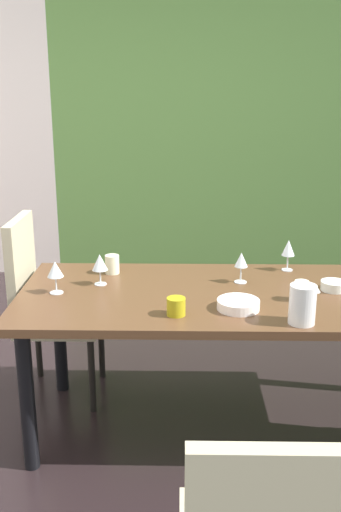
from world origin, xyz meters
The scene contains 14 objects.
ground_plane centered at (0.00, 0.00, -0.01)m, with size 6.30×5.38×0.02m, color black.
garden_window_panel centered at (1.13, 2.64, 1.44)m, with size 4.05×0.10×2.88m, color #5B863F.
dining_table centered at (0.44, 0.11, 0.66)m, with size 2.00×0.91×0.74m.
chair_left_far centered at (-0.52, 0.42, 0.56)m, with size 0.45×0.44×1.03m.
wine_glass_north centered at (-0.17, 0.21, 0.85)m, with size 0.08×0.08×0.16m.
wine_glass_rear centered at (-0.37, 0.09, 0.85)m, with size 0.08×0.08×0.16m.
wine_glass_near_shelf centered at (0.54, 0.26, 0.85)m, with size 0.07×0.07×0.16m.
wine_glass_corner centered at (0.81, 0.46, 0.86)m, with size 0.07×0.07×0.17m.
serving_bowl_front centered at (0.49, -0.11, 0.76)m, with size 0.19×0.19×0.04m, color white.
serving_bowl_center centered at (0.98, 0.15, 0.76)m, with size 0.13×0.13×0.05m, color silver.
cup_east centered at (-0.13, 0.39, 0.79)m, with size 0.08×0.08×0.10m, color beige.
cup_left centered at (0.21, -0.18, 0.78)m, with size 0.08×0.08×0.08m, color #A89816.
cup_right centered at (0.79, 0.01, 0.79)m, with size 0.07×0.07×0.10m, color silver.
pitcher_west centered at (0.74, -0.26, 0.82)m, with size 0.13×0.11×0.17m.
Camera 1 is at (0.23, -2.49, 1.71)m, focal length 40.00 mm.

